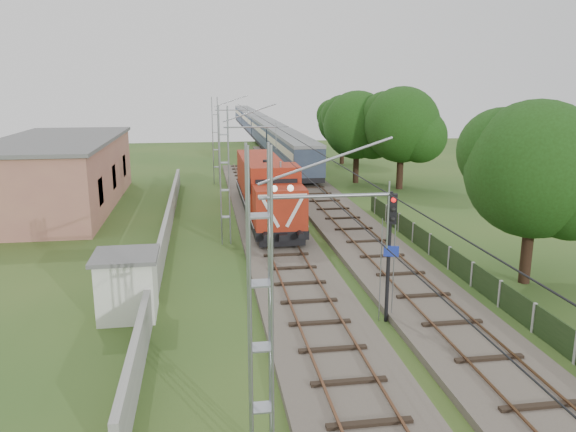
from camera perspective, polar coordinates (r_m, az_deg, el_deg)
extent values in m
plane|color=#294D1D|center=(22.56, 2.89, -10.90)|extent=(140.00, 140.00, 0.00)
cube|color=#6B6054|center=(28.93, 0.13, -4.97)|extent=(4.20, 70.00, 0.30)
cube|color=black|center=(28.87, 0.13, -4.60)|extent=(2.40, 70.00, 0.10)
cube|color=brown|center=(28.74, -1.55, -4.53)|extent=(0.08, 70.00, 0.05)
cube|color=brown|center=(28.98, 1.79, -4.38)|extent=(0.08, 70.00, 0.05)
cube|color=#6B6054|center=(42.17, 4.15, 0.90)|extent=(4.20, 80.00, 0.30)
cube|color=black|center=(42.13, 4.15, 1.17)|extent=(2.40, 80.00, 0.10)
cube|color=brown|center=(41.93, 3.02, 1.23)|extent=(0.08, 80.00, 0.05)
cube|color=brown|center=(42.30, 5.28, 1.30)|extent=(0.08, 80.00, 0.05)
cylinder|color=gray|center=(12.67, 3.79, 2.03)|extent=(3.00, 0.08, 0.08)
cylinder|color=gray|center=(32.33, -3.90, 9.00)|extent=(3.00, 0.08, 0.08)
cylinder|color=gray|center=(52.25, -5.79, 10.66)|extent=(3.00, 0.08, 0.08)
cylinder|color=black|center=(32.62, -1.22, 6.77)|extent=(0.03, 70.00, 0.03)
cylinder|color=black|center=(32.49, -1.23, 9.05)|extent=(0.03, 70.00, 0.03)
cube|color=#9E9E99|center=(33.32, -12.33, -1.72)|extent=(0.25, 40.00, 1.50)
cube|color=#B37860|center=(45.94, -22.21, 3.96)|extent=(8.00, 20.00, 5.00)
cube|color=#606060|center=(45.62, -22.50, 7.17)|extent=(8.40, 20.40, 0.25)
cube|color=black|center=(39.38, -18.55, 2.38)|extent=(0.10, 1.60, 1.80)
cube|color=black|center=(45.22, -17.30, 3.82)|extent=(0.10, 1.60, 1.80)
cube|color=black|center=(51.09, -16.34, 4.94)|extent=(0.10, 1.60, 1.80)
cube|color=black|center=(27.55, 18.22, -5.65)|extent=(0.05, 32.00, 1.15)
cube|color=#9E9E99|center=(40.96, 8.87, 1.04)|extent=(0.12, 0.12, 1.20)
cube|color=black|center=(39.12, -2.30, 1.20)|extent=(2.99, 16.94, 0.50)
cube|color=black|center=(33.90, -1.26, -1.24)|extent=(2.19, 3.59, 0.50)
cube|color=black|center=(44.52, -3.09, 2.31)|extent=(2.19, 3.59, 0.50)
cube|color=black|center=(31.16, -0.58, -2.75)|extent=(2.59, 0.25, 0.35)
cube|color=#9F2512|center=(31.82, -0.87, 0.92)|extent=(2.89, 2.49, 2.29)
sphere|color=white|center=(30.34, -1.42, 2.80)|extent=(0.36, 0.36, 0.36)
sphere|color=white|center=(30.46, 0.26, 2.85)|extent=(0.36, 0.36, 0.36)
cube|color=silver|center=(30.52, -1.76, 0.28)|extent=(1.00, 0.06, 1.67)
cube|color=silver|center=(30.70, 0.64, 0.36)|extent=(1.00, 0.06, 1.67)
cube|color=silver|center=(30.40, -0.56, 2.06)|extent=(2.69, 0.06, 0.18)
cube|color=#9F2512|center=(34.09, -1.43, 2.54)|extent=(2.99, 2.39, 3.19)
cube|color=black|center=(32.82, -1.17, 3.00)|extent=(2.49, 0.06, 0.90)
cube|color=#9F2512|center=(41.21, -2.70, 4.01)|extent=(2.79, 12.06, 2.59)
cylinder|color=black|center=(38.01, -2.24, 5.42)|extent=(0.44, 0.44, 0.40)
cylinder|color=gray|center=(32.99, -1.79, 5.24)|extent=(0.12, 0.12, 0.35)
cylinder|color=gray|center=(33.06, -0.76, 5.26)|extent=(0.12, 0.12, 0.35)
cube|color=black|center=(59.21, 0.37, 5.29)|extent=(2.71, 20.54, 0.47)
cube|color=#324154|center=(59.01, 0.37, 6.72)|extent=(2.80, 20.54, 2.52)
cube|color=beige|center=(58.96, 0.37, 7.17)|extent=(2.84, 19.72, 0.70)
cube|color=slate|center=(58.86, 0.38, 8.07)|extent=(2.85, 20.54, 0.33)
cube|color=black|center=(80.32, -2.05, 7.44)|extent=(2.71, 20.54, 0.47)
cube|color=#324154|center=(80.18, -2.06, 8.50)|extent=(2.80, 20.54, 2.52)
cube|color=beige|center=(80.14, -2.06, 8.84)|extent=(2.84, 19.72, 0.70)
cube|color=slate|center=(80.07, -2.07, 9.50)|extent=(2.85, 20.54, 0.33)
cube|color=black|center=(101.59, -3.47, 8.69)|extent=(2.71, 20.54, 0.47)
cube|color=#324154|center=(101.48, -3.48, 9.53)|extent=(2.80, 20.54, 2.52)
cube|color=beige|center=(101.45, -3.48, 9.79)|extent=(2.84, 19.72, 0.70)
cube|color=slate|center=(101.39, -3.49, 10.32)|extent=(2.85, 20.54, 0.33)
cube|color=black|center=(122.93, -4.40, 9.51)|extent=(2.71, 20.54, 0.47)
cube|color=#324154|center=(122.83, -4.41, 10.20)|extent=(2.80, 20.54, 2.52)
cube|color=beige|center=(122.81, -4.42, 10.42)|extent=(2.84, 19.72, 0.70)
cube|color=slate|center=(122.76, -4.43, 10.85)|extent=(2.85, 20.54, 0.33)
cylinder|color=black|center=(22.19, 10.17, -4.24)|extent=(0.15, 0.15, 5.27)
cube|color=black|center=(21.53, 10.53, 0.73)|extent=(0.42, 0.33, 1.16)
sphere|color=red|center=(21.34, 10.68, 1.62)|extent=(0.19, 0.19, 0.19)
sphere|color=black|center=(21.41, 10.64, 0.65)|extent=(0.19, 0.19, 0.19)
sphere|color=black|center=(21.50, 10.59, -0.31)|extent=(0.19, 0.19, 0.19)
cube|color=#192C9B|center=(22.00, 10.44, -3.54)|extent=(0.57, 0.22, 0.42)
cube|color=silver|center=(23.72, -16.01, -6.99)|extent=(2.25, 2.25, 2.45)
cube|color=#606060|center=(23.30, -16.22, -3.90)|extent=(2.59, 2.59, 0.17)
cylinder|color=#382317|center=(28.62, 23.15, -2.58)|extent=(0.52, 0.52, 3.86)
sphere|color=#19360E|center=(27.92, 23.82, 4.36)|extent=(6.32, 6.32, 6.32)
sphere|color=#19360E|center=(27.98, 26.86, 2.25)|extent=(4.42, 4.42, 4.42)
sphere|color=#19360E|center=(28.20, 20.85, 6.15)|extent=(4.10, 4.10, 4.10)
cylinder|color=#382317|center=(50.80, 11.32, 4.96)|extent=(0.59, 0.59, 4.03)
sphere|color=#19360E|center=(50.40, 11.51, 9.08)|extent=(6.59, 6.59, 6.59)
sphere|color=#19360E|center=(50.02, 13.29, 7.91)|extent=(4.61, 4.61, 4.61)
sphere|color=#19360E|center=(51.06, 9.87, 10.03)|extent=(4.28, 4.28, 4.28)
cylinder|color=#382317|center=(53.36, 6.93, 5.42)|extent=(0.54, 0.54, 3.84)
sphere|color=#19360E|center=(52.98, 7.04, 9.17)|extent=(6.29, 6.29, 6.29)
sphere|color=#19360E|center=(52.51, 8.62, 8.12)|extent=(4.40, 4.40, 4.40)
sphere|color=#19360E|center=(53.72, 5.59, 10.01)|extent=(4.09, 4.09, 4.09)
cylinder|color=#382317|center=(65.82, 5.52, 6.82)|extent=(0.50, 0.50, 3.48)
sphere|color=#19360E|center=(65.54, 5.58, 9.56)|extent=(5.69, 5.69, 5.69)
sphere|color=#19360E|center=(65.06, 6.73, 8.81)|extent=(3.99, 3.99, 3.99)
sphere|color=#19360E|center=(66.23, 4.53, 10.17)|extent=(3.70, 3.70, 3.70)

